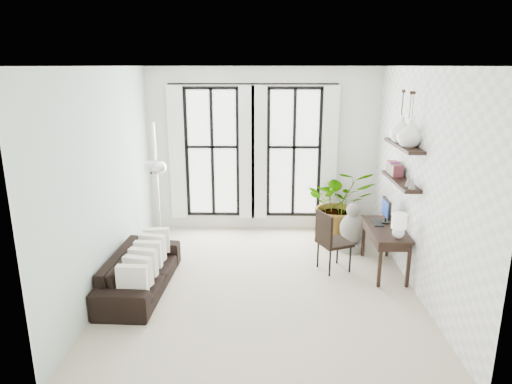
{
  "coord_description": "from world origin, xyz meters",
  "views": [
    {
      "loc": [
        0.02,
        -6.34,
        3.21
      ],
      "look_at": [
        -0.1,
        0.3,
        1.36
      ],
      "focal_mm": 32.0,
      "sensor_mm": 36.0,
      "label": 1
    }
  ],
  "objects_px": {
    "buddha": "(352,231)",
    "desk_chair": "(330,238)",
    "arc_lamp": "(155,154)",
    "plant": "(339,203)",
    "desk": "(387,231)",
    "sofa": "(140,271)"
  },
  "relations": [
    {
      "from": "plant",
      "to": "arc_lamp",
      "type": "bearing_deg",
      "value": -158.31
    },
    {
      "from": "arc_lamp",
      "to": "buddha",
      "type": "distance_m",
      "value": 3.67
    },
    {
      "from": "sofa",
      "to": "buddha",
      "type": "bearing_deg",
      "value": -62.87
    },
    {
      "from": "plant",
      "to": "buddha",
      "type": "xyz_separation_m",
      "value": [
        0.15,
        -0.62,
        -0.32
      ]
    },
    {
      "from": "desk_chair",
      "to": "sofa",
      "type": "bearing_deg",
      "value": 170.1
    },
    {
      "from": "sofa",
      "to": "plant",
      "type": "bearing_deg",
      "value": -53.69
    },
    {
      "from": "desk_chair",
      "to": "buddha",
      "type": "xyz_separation_m",
      "value": [
        0.52,
        0.85,
        -0.19
      ]
    },
    {
      "from": "sofa",
      "to": "desk_chair",
      "type": "height_order",
      "value": "desk_chair"
    },
    {
      "from": "plant",
      "to": "desk",
      "type": "distance_m",
      "value": 1.6
    },
    {
      "from": "sofa",
      "to": "buddha",
      "type": "distance_m",
      "value": 3.73
    },
    {
      "from": "plant",
      "to": "desk_chair",
      "type": "distance_m",
      "value": 1.53
    },
    {
      "from": "buddha",
      "to": "desk_chair",
      "type": "bearing_deg",
      "value": -121.4
    },
    {
      "from": "sofa",
      "to": "desk_chair",
      "type": "xyz_separation_m",
      "value": [
        2.87,
        0.7,
        0.27
      ]
    },
    {
      "from": "arc_lamp",
      "to": "desk_chair",
      "type": "bearing_deg",
      "value": -4.59
    },
    {
      "from": "sofa",
      "to": "desk",
      "type": "bearing_deg",
      "value": -77.61
    },
    {
      "from": "buddha",
      "to": "sofa",
      "type": "bearing_deg",
      "value": -155.41
    },
    {
      "from": "plant",
      "to": "buddha",
      "type": "relative_size",
      "value": 1.57
    },
    {
      "from": "sofa",
      "to": "plant",
      "type": "height_order",
      "value": "plant"
    },
    {
      "from": "buddha",
      "to": "desk",
      "type": "bearing_deg",
      "value": -68.56
    },
    {
      "from": "plant",
      "to": "desk",
      "type": "height_order",
      "value": "plant"
    },
    {
      "from": "desk",
      "to": "arc_lamp",
      "type": "xyz_separation_m",
      "value": [
        -3.65,
        0.27,
        1.16
      ]
    },
    {
      "from": "sofa",
      "to": "arc_lamp",
      "type": "xyz_separation_m",
      "value": [
        0.1,
        0.92,
        1.57
      ]
    }
  ]
}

